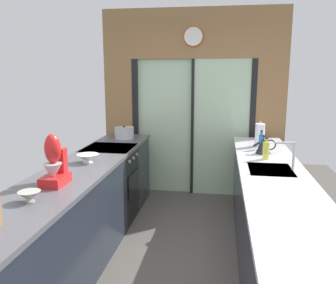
# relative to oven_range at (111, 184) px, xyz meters

# --- Properties ---
(ground_plane) EXTENTS (5.04, 7.60, 0.02)m
(ground_plane) POSITION_rel_oven_range_xyz_m (0.91, -0.65, -0.47)
(ground_plane) COLOR #4C4742
(back_wall_unit) EXTENTS (2.64, 0.12, 2.70)m
(back_wall_unit) POSITION_rel_oven_range_xyz_m (0.91, 1.15, 1.07)
(back_wall_unit) COLOR olive
(back_wall_unit) RESTS_ON ground_plane
(left_counter_run) EXTENTS (0.62, 3.80, 0.92)m
(left_counter_run) POSITION_rel_oven_range_xyz_m (-0.00, -1.12, 0.01)
(left_counter_run) COLOR #1E232D
(left_counter_run) RESTS_ON ground_plane
(right_counter_run) EXTENTS (0.62, 3.80, 0.92)m
(right_counter_run) POSITION_rel_oven_range_xyz_m (1.82, -0.95, 0.01)
(right_counter_run) COLOR #1E232D
(right_counter_run) RESTS_ON ground_plane
(sink_faucet) EXTENTS (0.19, 0.02, 0.27)m
(sink_faucet) POSITION_rel_oven_range_xyz_m (1.97, -0.70, 0.64)
(sink_faucet) COLOR #B7BABC
(sink_faucet) RESTS_ON right_counter_run
(oven_range) EXTENTS (0.60, 0.60, 0.92)m
(oven_range) POSITION_rel_oven_range_xyz_m (0.00, 0.00, 0.00)
(oven_range) COLOR black
(oven_range) RESTS_ON ground_plane
(mixing_bowl_mid) EXTENTS (0.16, 0.16, 0.08)m
(mixing_bowl_mid) POSITION_rel_oven_range_xyz_m (0.02, -1.83, 0.51)
(mixing_bowl_mid) COLOR gray
(mixing_bowl_mid) RESTS_ON left_counter_run
(mixing_bowl_far) EXTENTS (0.22, 0.22, 0.09)m
(mixing_bowl_far) POSITION_rel_oven_range_xyz_m (0.02, -0.73, 0.51)
(mixing_bowl_far) COLOR silver
(mixing_bowl_far) RESTS_ON left_counter_run
(stand_mixer) EXTENTS (0.17, 0.27, 0.42)m
(stand_mixer) POSITION_rel_oven_range_xyz_m (0.02, -1.44, 0.63)
(stand_mixer) COLOR red
(stand_mixer) RESTS_ON left_counter_run
(stock_pot) EXTENTS (0.26, 0.26, 0.18)m
(stock_pot) POSITION_rel_oven_range_xyz_m (0.02, 0.61, 0.54)
(stock_pot) COLOR #B7BABC
(stock_pot) RESTS_ON left_counter_run
(kettle) EXTENTS (0.25, 0.17, 0.21)m
(kettle) POSITION_rel_oven_range_xyz_m (1.80, -0.05, 0.56)
(kettle) COLOR black
(kettle) RESTS_ON right_counter_run
(soap_bottle_near) EXTENTS (0.07, 0.07, 0.23)m
(soap_bottle_near) POSITION_rel_oven_range_xyz_m (1.80, -0.31, 0.56)
(soap_bottle_near) COLOR #D1CC4C
(soap_bottle_near) RESTS_ON right_counter_run
(soap_bottle_far) EXTENTS (0.06, 0.06, 0.23)m
(soap_bottle_far) POSITION_rel_oven_range_xyz_m (1.80, 0.17, 0.56)
(soap_bottle_far) COLOR #286BB7
(soap_bottle_far) RESTS_ON right_counter_run
(paper_towel_roll) EXTENTS (0.13, 0.13, 0.31)m
(paper_towel_roll) POSITION_rel_oven_range_xyz_m (1.80, 0.35, 0.60)
(paper_towel_roll) COLOR #B7BABC
(paper_towel_roll) RESTS_ON right_counter_run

